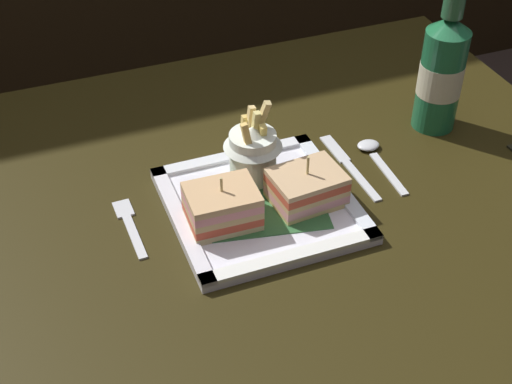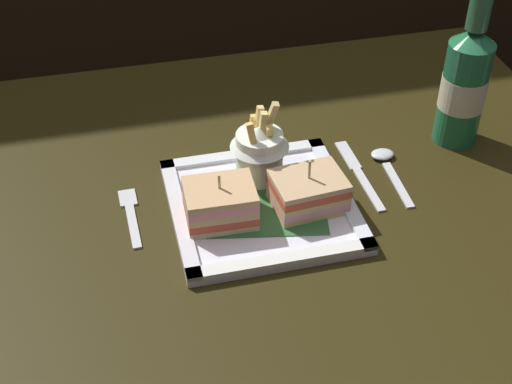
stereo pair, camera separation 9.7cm
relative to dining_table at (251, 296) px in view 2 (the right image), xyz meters
The scene contains 9 objects.
dining_table is the anchor object (origin of this frame).
square_plate 0.16m from the dining_table, 41.73° to the left, with size 0.25×0.25×0.02m.
sandwich_half_left 0.19m from the dining_table, behind, with size 0.09×0.07×0.07m.
sandwich_half_right 0.20m from the dining_table, ahead, with size 0.10×0.08×0.08m.
fries_cup 0.23m from the dining_table, 67.99° to the left, with size 0.08×0.08×0.12m.
beer_bottle 0.45m from the dining_table, 17.83° to the left, with size 0.07×0.07×0.27m.
fork 0.23m from the dining_table, 162.50° to the left, with size 0.02×0.12×0.00m.
knife 0.25m from the dining_table, 20.29° to the left, with size 0.02×0.17×0.00m.
spoon 0.29m from the dining_table, 17.85° to the left, with size 0.03×0.14×0.01m.
Camera 2 is at (-0.17, -0.73, 1.43)m, focal length 51.04 mm.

